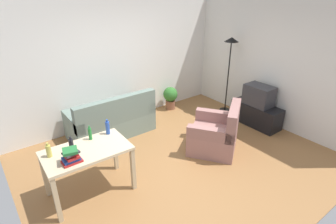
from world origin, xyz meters
name	(u,v)px	position (x,y,z in m)	size (l,w,h in m)	color
ground_plane	(180,161)	(0.00, 0.00, -0.01)	(5.20, 4.40, 0.02)	olive
wall_rear	(117,62)	(0.00, 2.20, 1.35)	(5.20, 0.10, 2.70)	silver
wall_right	(276,64)	(2.60, 0.00, 1.35)	(0.10, 4.40, 2.70)	silver
couch	(112,121)	(-0.53, 1.59, 0.31)	(1.71, 0.84, 0.92)	slate
tv_stand	(256,114)	(2.25, 0.06, 0.24)	(0.44, 1.10, 0.48)	black
tv	(259,95)	(2.25, 0.06, 0.70)	(0.41, 0.60, 0.44)	#2D2D33
torchiere_lamp	(230,55)	(2.25, 0.97, 1.41)	(0.32, 0.32, 1.81)	black
desk	(87,156)	(-1.59, 0.19, 0.65)	(1.22, 0.73, 0.76)	#C6B28E
potted_plant	(170,96)	(1.24, 1.90, 0.33)	(0.36, 0.36, 0.57)	brown
armchair	(216,134)	(0.79, -0.11, 0.32)	(1.22, 1.20, 0.92)	#996B66
bottle_squat	(49,151)	(-2.05, 0.33, 0.85)	(0.07, 0.07, 0.22)	#BCB24C
bottle_dark	(71,144)	(-1.75, 0.32, 0.85)	(0.06, 0.06, 0.21)	black
bottle_green	(90,134)	(-1.43, 0.42, 0.86)	(0.05, 0.05, 0.23)	#1E722D
bottle_blue	(108,128)	(-1.14, 0.42, 0.87)	(0.06, 0.06, 0.25)	#2347A3
book_stack	(71,156)	(-1.85, 0.02, 0.85)	(0.25, 0.21, 0.20)	maroon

